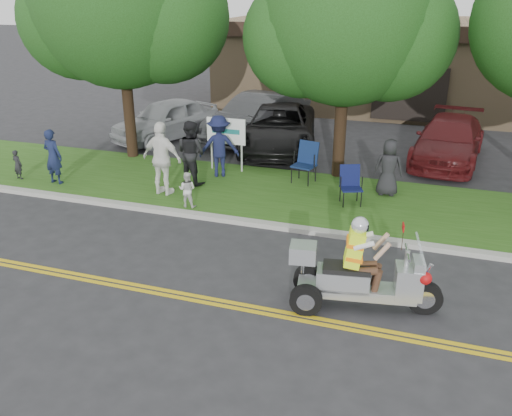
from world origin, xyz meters
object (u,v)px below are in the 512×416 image
(parked_car_left, at_px, (258,117))
(parked_car_mid, at_px, (278,128))
(trike_scooter, at_px, (358,277))
(spectator_adult_mid, at_px, (191,152))
(parked_car_right, at_px, (449,140))
(lawn_chair_a, at_px, (306,159))
(spectator_adult_left, at_px, (53,156))
(spectator_adult_right, at_px, (162,159))
(parked_car_far_left, at_px, (166,119))
(lawn_chair_b, at_px, (350,182))

(parked_car_left, xyz_separation_m, parked_car_mid, (1.13, -1.08, -0.07))
(trike_scooter, xyz_separation_m, spectator_adult_mid, (-5.58, 4.98, 0.40))
(parked_car_right, bearing_deg, lawn_chair_a, -129.89)
(lawn_chair_a, height_order, spectator_adult_left, spectator_adult_left)
(spectator_adult_left, xyz_separation_m, parked_car_mid, (5.08, 5.85, -0.14))
(spectator_adult_mid, distance_m, parked_car_left, 5.66)
(spectator_adult_left, relative_size, parked_car_left, 0.32)
(parked_car_left, distance_m, parked_car_right, 6.95)
(lawn_chair_a, height_order, spectator_adult_mid, spectator_adult_mid)
(spectator_adult_right, relative_size, parked_car_mid, 0.37)
(lawn_chair_a, height_order, parked_car_far_left, parked_car_far_left)
(lawn_chair_b, distance_m, parked_car_far_left, 9.06)
(spectator_adult_left, xyz_separation_m, spectator_adult_mid, (3.79, 1.27, 0.12))
(lawn_chair_a, xyz_separation_m, lawn_chair_b, (1.52, -1.31, -0.09))
(lawn_chair_b, height_order, parked_car_far_left, parked_car_far_left)
(spectator_adult_mid, bearing_deg, lawn_chair_a, -140.97)
(lawn_chair_b, xyz_separation_m, spectator_adult_left, (-8.43, -1.17, 0.23))
(lawn_chair_a, distance_m, lawn_chair_b, 2.01)
(trike_scooter, bearing_deg, parked_car_far_left, 123.09)
(lawn_chair_b, relative_size, parked_car_far_left, 0.23)
(spectator_adult_left, bearing_deg, spectator_adult_right, -171.98)
(lawn_chair_a, xyz_separation_m, spectator_adult_right, (-3.48, -2.28, 0.35))
(spectator_adult_right, bearing_deg, spectator_adult_left, 9.89)
(trike_scooter, relative_size, lawn_chair_a, 2.34)
(spectator_adult_right, xyz_separation_m, parked_car_left, (0.52, 6.73, -0.28))
(spectator_adult_mid, distance_m, parked_car_mid, 4.76)
(spectator_adult_left, relative_size, spectator_adult_mid, 0.87)
(spectator_adult_left, bearing_deg, lawn_chair_a, -155.58)
(lawn_chair_b, distance_m, spectator_adult_left, 8.52)
(trike_scooter, distance_m, spectator_adult_right, 7.13)
(lawn_chair_b, bearing_deg, parked_car_far_left, 127.33)
(trike_scooter, xyz_separation_m, parked_car_left, (-5.42, 10.64, 0.21))
(trike_scooter, bearing_deg, spectator_adult_mid, 128.83)
(lawn_chair_a, bearing_deg, spectator_adult_right, -134.59)
(lawn_chair_a, height_order, parked_car_left, parked_car_left)
(parked_car_mid, height_order, parked_car_right, parked_car_mid)
(trike_scooter, relative_size, parked_car_right, 0.56)
(trike_scooter, relative_size, spectator_adult_left, 1.72)
(parked_car_far_left, height_order, parked_car_left, parked_car_left)
(trike_scooter, distance_m, spectator_adult_mid, 7.50)
(lawn_chair_a, distance_m, parked_car_mid, 3.84)
(spectator_adult_right, distance_m, parked_car_far_left, 6.27)
(lawn_chair_b, xyz_separation_m, parked_car_left, (-4.48, 5.75, 0.16))
(lawn_chair_b, bearing_deg, parked_car_mid, 103.71)
(parked_car_left, bearing_deg, parked_car_right, 10.11)
(lawn_chair_b, distance_m, parked_car_right, 5.62)
(lawn_chair_b, bearing_deg, trike_scooter, -100.99)
(spectator_adult_left, relative_size, parked_car_mid, 0.29)
(spectator_adult_right, bearing_deg, parked_car_left, -87.86)
(parked_car_right, bearing_deg, spectator_adult_left, -143.56)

